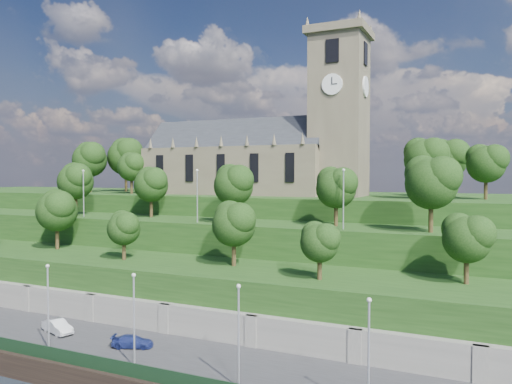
% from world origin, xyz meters
% --- Properties ---
extents(ground, '(320.00, 320.00, 0.00)m').
position_xyz_m(ground, '(0.00, 0.00, 0.00)').
color(ground, black).
rests_on(ground, ground).
extents(promenade, '(160.00, 12.00, 2.00)m').
position_xyz_m(promenade, '(0.00, 6.00, 1.00)').
color(promenade, '#2D2D30').
rests_on(promenade, ground).
extents(quay_wall, '(160.00, 0.50, 2.20)m').
position_xyz_m(quay_wall, '(0.00, -0.05, 1.10)').
color(quay_wall, black).
rests_on(quay_wall, ground).
extents(fence, '(160.00, 0.10, 1.20)m').
position_xyz_m(fence, '(0.00, 0.60, 2.60)').
color(fence, black).
rests_on(fence, promenade).
extents(retaining_wall, '(160.00, 2.10, 5.00)m').
position_xyz_m(retaining_wall, '(0.00, 11.97, 2.50)').
color(retaining_wall, slate).
rests_on(retaining_wall, ground).
extents(embankment_lower, '(160.00, 12.00, 8.00)m').
position_xyz_m(embankment_lower, '(0.00, 18.00, 4.00)').
color(embankment_lower, '#193913').
rests_on(embankment_lower, ground).
extents(embankment_upper, '(160.00, 10.00, 12.00)m').
position_xyz_m(embankment_upper, '(0.00, 29.00, 6.00)').
color(embankment_upper, '#193913').
rests_on(embankment_upper, ground).
extents(hilltop, '(160.00, 32.00, 15.00)m').
position_xyz_m(hilltop, '(0.00, 50.00, 7.50)').
color(hilltop, '#193913').
rests_on(hilltop, ground).
extents(church, '(38.60, 12.35, 27.60)m').
position_xyz_m(church, '(0.79, 45.98, 22.52)').
color(church, brown).
rests_on(church, hilltop).
extents(trees_lower, '(67.13, 8.76, 8.40)m').
position_xyz_m(trees_lower, '(0.41, 18.66, 12.85)').
color(trees_lower, '#312613').
rests_on(trees_lower, embankment_lower).
extents(trees_upper, '(59.48, 8.46, 8.64)m').
position_xyz_m(trees_upper, '(4.24, 28.07, 17.49)').
color(trees_upper, '#312613').
rests_on(trees_upper, embankment_upper).
extents(trees_hilltop, '(75.31, 15.48, 10.79)m').
position_xyz_m(trees_hilltop, '(-4.99, 45.03, 21.35)').
color(trees_hilltop, '#312613').
rests_on(trees_hilltop, hilltop).
extents(lamp_posts_promenade, '(60.36, 0.36, 8.10)m').
position_xyz_m(lamp_posts_promenade, '(-2.00, 2.50, 6.66)').
color(lamp_posts_promenade, '#B2B2B7').
rests_on(lamp_posts_promenade, promenade).
extents(lamp_posts_upper, '(40.36, 0.36, 7.16)m').
position_xyz_m(lamp_posts_upper, '(0.00, 26.00, 16.18)').
color(lamp_posts_upper, '#B2B2B7').
rests_on(lamp_posts_upper, embankment_upper).
extents(car_middle, '(4.46, 2.65, 1.39)m').
position_xyz_m(car_middle, '(-5.04, 6.46, 2.69)').
color(car_middle, '#B5B6BA').
rests_on(car_middle, promenade).
extents(car_right, '(4.25, 2.94, 1.14)m').
position_xyz_m(car_right, '(4.78, 6.28, 2.57)').
color(car_right, navy).
rests_on(car_right, promenade).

